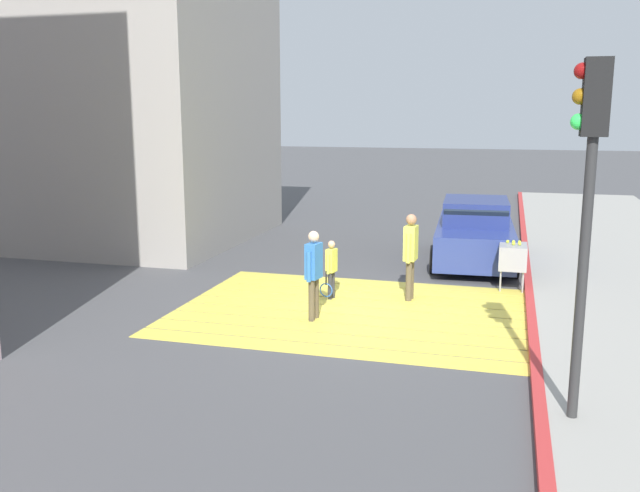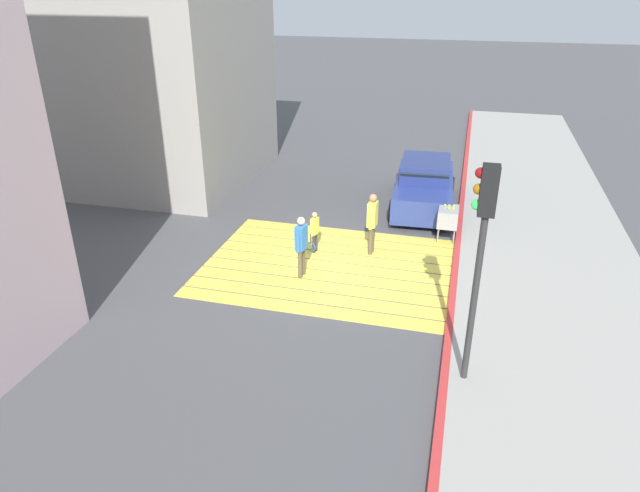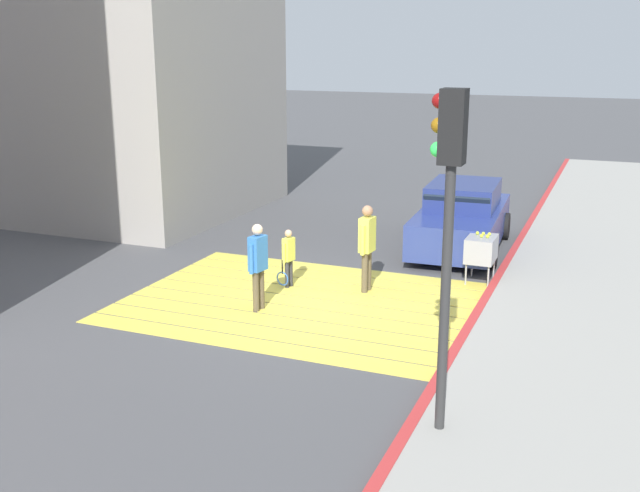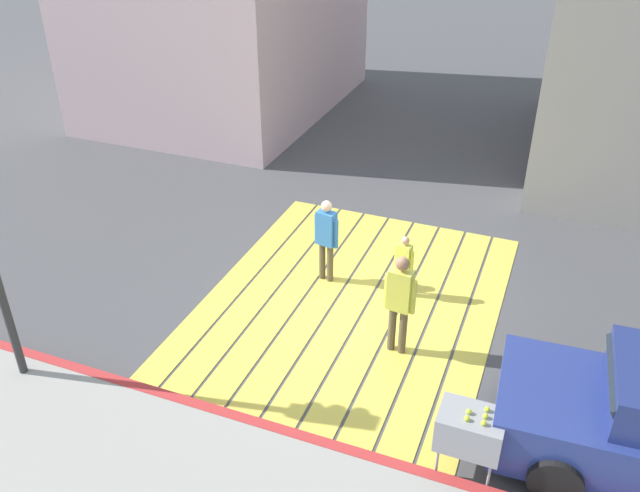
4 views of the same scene
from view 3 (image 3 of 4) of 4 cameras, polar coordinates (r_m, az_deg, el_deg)
ground_plane at (r=14.19m, az=-1.54°, el=-4.28°), size 120.00×120.00×0.00m
crosswalk_stripes at (r=14.19m, az=-1.54°, el=-4.26°), size 6.40×4.90×0.01m
sidewalk_west at (r=13.10m, az=21.69°, el=-6.81°), size 4.80×40.00×0.12m
curb_painted at (r=13.27m, az=11.49°, el=-5.69°), size 0.16×40.00×0.13m
building_far_south at (r=22.77m, az=-15.98°, el=14.53°), size 8.00×7.04×9.40m
car_parked_near_curb at (r=17.94m, az=10.69°, el=2.05°), size 2.16×4.39×1.57m
traffic_light_corner at (r=8.68m, az=9.69°, el=3.76°), size 0.39×0.28×4.24m
tennis_ball_cart at (r=15.52m, az=12.13°, el=-0.22°), size 0.56×0.80×1.02m
pedestrian_adult_lead at (r=14.52m, az=3.59°, el=0.30°), size 0.25×0.50×1.73m
pedestrian_adult_trailing at (r=13.53m, az=-4.73°, el=-1.12°), size 0.26×0.47×1.62m
pedestrian_child_with_racket at (r=14.85m, az=-2.43°, el=-0.74°), size 0.31×0.38×1.19m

